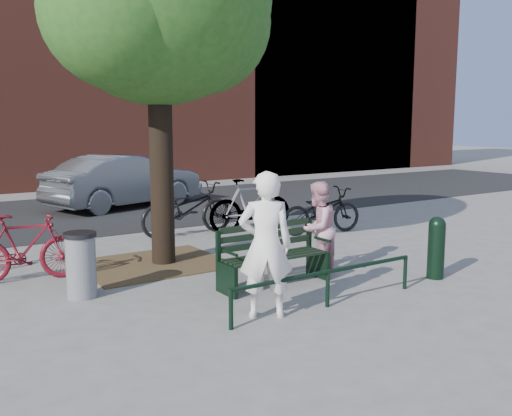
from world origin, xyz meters
TOP-DOWN VIEW (x-y plane):
  - ground at (0.00, 0.00)m, footprint 90.00×90.00m
  - dirt_pit at (-1.00, 2.20)m, footprint 2.40×2.00m
  - road at (0.00, 8.50)m, footprint 40.00×7.00m
  - townhouse_row at (0.17, 16.00)m, footprint 45.00×4.00m
  - park_bench at (-0.00, 0.08)m, footprint 1.74×0.54m
  - guard_railing at (0.00, -1.20)m, footprint 3.06×0.06m
  - person_left at (-0.90, -1.05)m, footprint 0.81×0.72m
  - person_right at (0.95, 0.15)m, footprint 0.89×0.79m
  - bollard at (2.34, -1.07)m, footprint 0.26×0.26m
  - litter_bin at (-2.58, 1.04)m, footprint 0.45×0.45m
  - bicycle_b at (-3.05, 2.32)m, footprint 1.82×0.83m
  - bicycle_c at (0.69, 4.20)m, footprint 2.22×0.84m
  - bicycle_d at (2.03, 3.74)m, footprint 2.05×0.79m
  - bicycle_e at (3.21, 2.71)m, footprint 2.01×0.96m
  - parked_car at (1.08, 8.86)m, footprint 4.87×2.84m

SIDE VIEW (x-z plane):
  - ground at x=0.00m, z-range 0.00..0.00m
  - road at x=0.00m, z-range 0.00..0.01m
  - dirt_pit at x=-1.00m, z-range 0.00..0.02m
  - guard_railing at x=0.00m, z-range 0.15..0.66m
  - litter_bin at x=-2.58m, z-range 0.01..0.93m
  - park_bench at x=0.00m, z-range -0.01..0.97m
  - bicycle_e at x=3.21m, z-range 0.00..1.02m
  - bollard at x=2.34m, z-range 0.03..1.02m
  - bicycle_b at x=-3.05m, z-range 0.00..1.06m
  - bicycle_c at x=0.69m, z-range 0.00..1.15m
  - bicycle_d at x=2.03m, z-range 0.00..1.20m
  - person_right at x=0.95m, z-range 0.00..1.51m
  - parked_car at x=1.08m, z-range 0.00..1.52m
  - person_left at x=-0.90m, z-range 0.00..1.85m
  - townhouse_row at x=0.17m, z-range -0.75..13.25m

